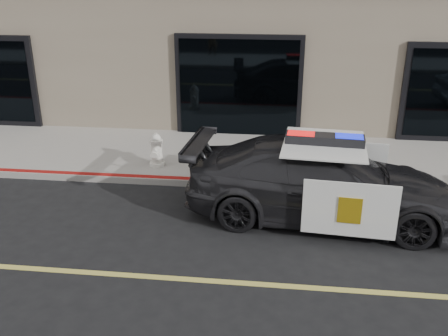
# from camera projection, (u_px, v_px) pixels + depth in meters

# --- Properties ---
(ground) EXTENTS (120.00, 120.00, 0.00)m
(ground) POSITION_uv_depth(u_px,v_px,m) (262.00, 285.00, 7.61)
(ground) COLOR black
(ground) RESTS_ON ground
(sidewalk_n) EXTENTS (60.00, 3.50, 0.15)m
(sidewalk_n) POSITION_uv_depth(u_px,v_px,m) (272.00, 158.00, 12.41)
(sidewalk_n) COLOR gray
(sidewalk_n) RESTS_ON ground
(police_car) EXTENTS (2.92, 5.45, 1.67)m
(police_car) POSITION_uv_depth(u_px,v_px,m) (321.00, 181.00, 9.41)
(police_car) COLOR black
(police_car) RESTS_ON ground
(fire_hydrant) EXTENTS (0.36, 0.50, 0.79)m
(fire_hydrant) POSITION_uv_depth(u_px,v_px,m) (157.00, 151.00, 11.63)
(fire_hydrant) COLOR white
(fire_hydrant) RESTS_ON sidewalk_n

